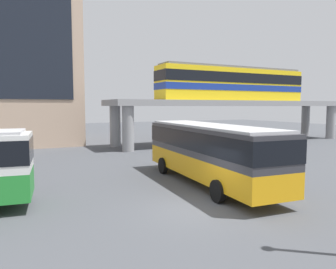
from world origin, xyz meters
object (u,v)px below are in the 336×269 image
Objects in this scene: bicycle_silver at (243,146)px; bicycle_black at (263,145)px; train at (233,84)px; bicycle_orange at (237,143)px; bicycle_blue at (226,149)px; bicycle_red at (300,142)px; bicycle_green at (209,148)px; bus_main at (209,148)px.

bicycle_black is at bearing -5.82° from bicycle_silver.
train is at bearing 83.99° from bicycle_black.
bicycle_blue is (-3.52, -3.02, 0.00)m from bicycle_orange.
train reaches higher than bicycle_black.
bicycle_orange and bicycle_red have the same top height.
train is at bearing 38.16° from bicycle_green.
train is 10.59× the size of bicycle_black.
bicycle_red is at bearing 6.36° from bicycle_blue.
bicycle_silver is 0.98× the size of bicycle_green.
train is 21.64m from bus_main.
bicycle_silver is 2.20m from bicycle_orange.
bus_main is 21.55m from bicycle_red.
bicycle_silver is (-3.01, -5.62, -6.43)m from train.
bicycle_red is at bearing -47.75° from train.
bicycle_orange is at bearing 40.65° from bicycle_blue.
bicycle_green is at bearing 179.11° from bicycle_red.
bicycle_blue is (8.11, 9.37, -1.63)m from bus_main.
bicycle_black is (1.53, -2.27, 0.00)m from bicycle_orange.
bicycle_red is (4.93, -5.43, -6.43)m from train.
train reaches higher than bicycle_red.
bicycle_silver is 0.99× the size of bicycle_orange.
bicycle_orange and bicycle_blue have the same top height.
train reaches higher than bicycle_blue.
bus_main reaches higher than bicycle_orange.
bicycle_silver and bicycle_blue have the same top height.
bicycle_silver is at bearing -178.66° from bicycle_red.
bicycle_green is (-4.53, -1.66, 0.00)m from bicycle_orange.
bicycle_green is 6.10m from bicycle_black.
train is at bearing 61.83° from bicycle_silver.
bicycle_red is (18.72, 10.55, -1.63)m from bus_main.
bus_main is 6.29× the size of bicycle_green.
bicycle_green is 1.03× the size of bicycle_blue.
bicycle_orange is (11.63, 12.39, -1.63)m from bus_main.
bicycle_orange is at bearing 46.81° from bus_main.
train reaches higher than bicycle_orange.
train is 10.66m from bicycle_green.
bus_main is at bearing -150.59° from bicycle_red.
bicycle_black is at bearing -5.75° from bicycle_green.
train is 7.67m from bicycle_orange.
bus_main is at bearing -142.45° from bicycle_black.
bus_main is 17.07m from bicycle_orange.
bicycle_red is 11.62m from bicycle_green.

